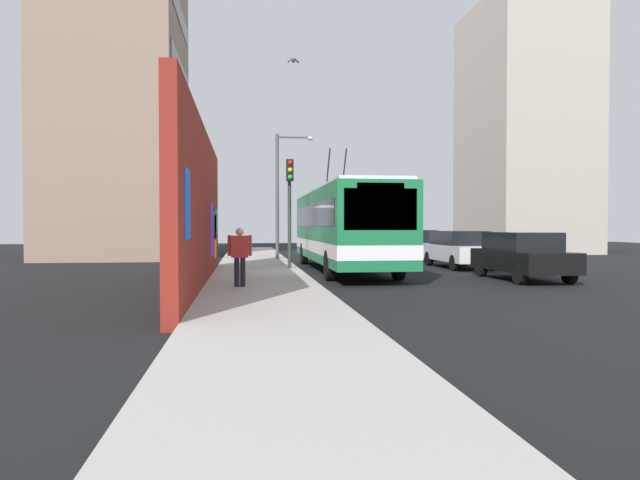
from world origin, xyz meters
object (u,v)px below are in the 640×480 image
at_px(parked_car_navy, 415,244).
at_px(pedestrian_near_wall, 240,252).
at_px(parked_car_black, 522,255).
at_px(traffic_light, 290,195).
at_px(parked_car_red, 387,241).
at_px(parked_car_white, 459,248).
at_px(city_bus, 343,225).
at_px(street_lamp, 282,186).

distance_m(parked_car_navy, pedestrian_near_wall, 17.12).
bearing_deg(parked_car_black, traffic_light, 58.90).
bearing_deg(traffic_light, parked_car_navy, -43.79).
xyz_separation_m(parked_car_red, traffic_light, (-13.71, 7.35, 2.17)).
height_order(parked_car_black, parked_car_white, same).
relative_size(pedestrian_near_wall, traffic_light, 0.37).
distance_m(parked_car_navy, parked_car_red, 6.05).
bearing_deg(parked_car_navy, pedestrian_near_wall, 147.38).
height_order(parked_car_white, traffic_light, traffic_light).
bearing_deg(parked_car_white, parked_car_navy, 0.00).
bearing_deg(city_bus, traffic_light, 95.14).
bearing_deg(parked_car_navy, city_bus, 145.17).
bearing_deg(pedestrian_near_wall, parked_car_black, -75.90).
relative_size(parked_car_white, street_lamp, 0.76).
bearing_deg(parked_car_red, pedestrian_near_wall, 155.73).
bearing_deg(street_lamp, pedestrian_near_wall, 171.53).
xyz_separation_m(parked_car_navy, traffic_light, (-7.67, 7.35, 2.17)).
relative_size(parked_car_black, pedestrian_near_wall, 2.74).
distance_m(parked_car_black, pedestrian_near_wall, 9.52).
bearing_deg(parked_car_navy, parked_car_black, -180.00).
height_order(parked_car_red, street_lamp, street_lamp).
height_order(city_bus, parked_car_red, city_bus).
height_order(city_bus, parked_car_navy, city_bus).
height_order(parked_car_white, street_lamp, street_lamp).
bearing_deg(city_bus, parked_car_red, -21.04).
relative_size(parked_car_red, street_lamp, 0.75).
xyz_separation_m(pedestrian_near_wall, street_lamp, (13.48, -2.01, 2.72)).
relative_size(traffic_light, street_lamp, 0.68).
xyz_separation_m(parked_car_white, parked_car_red, (12.54, -0.00, -0.00)).
xyz_separation_m(parked_car_white, pedestrian_near_wall, (-7.93, 9.23, 0.24)).
relative_size(parked_car_red, traffic_light, 1.10).
distance_m(parked_car_white, traffic_light, 7.75).
xyz_separation_m(traffic_light, street_lamp, (6.72, -0.13, 0.79)).
height_order(parked_car_black, parked_car_red, same).
bearing_deg(street_lamp, traffic_light, 178.93).
bearing_deg(city_bus, parked_car_navy, -34.83).
height_order(city_bus, parked_car_white, city_bus).
xyz_separation_m(parked_car_navy, parked_car_red, (6.05, -0.00, -0.00)).
xyz_separation_m(city_bus, parked_car_white, (0.98, -5.20, -0.98)).
height_order(parked_car_navy, parked_car_red, same).
distance_m(parked_car_white, street_lamp, 9.58).
xyz_separation_m(parked_car_black, parked_car_navy, (12.10, 0.00, 0.00)).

